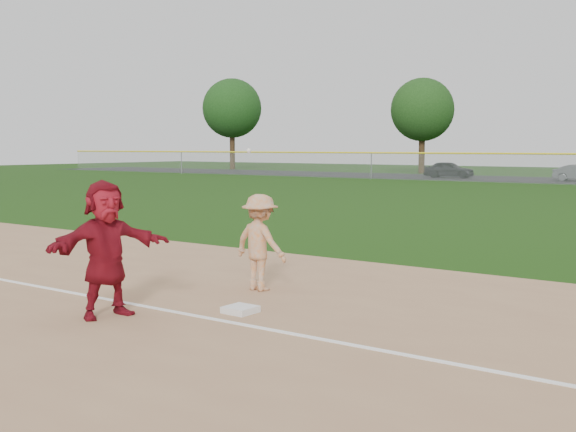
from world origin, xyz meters
The scene contains 8 objects.
ground centered at (0.00, 0.00, 0.00)m, with size 160.00×160.00×0.00m, color #173B0B.
foul_line centered at (0.00, -0.80, 0.03)m, with size 60.00×0.10×0.01m, color white.
first_base centered at (0.40, -0.25, 0.07)m, with size 0.43×0.43×0.10m, color white.
base_runner centered at (-1.02, -1.56, 1.01)m, with size 1.84×0.58×1.98m, color maroon.
car_left centered at (-15.91, 45.20, 0.67)m, with size 1.55×3.85×1.31m, color black.
first_base_play centered at (-0.42, 1.26, 0.84)m, with size 1.11×0.92×2.42m.
tree_0 centered at (-44.00, 52.00, 6.59)m, with size 6.40×6.40×9.81m.
tree_1 centered at (-22.00, 53.00, 5.83)m, with size 5.80×5.80×8.75m.
Camera 1 is at (7.11, -8.34, 2.47)m, focal length 45.00 mm.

